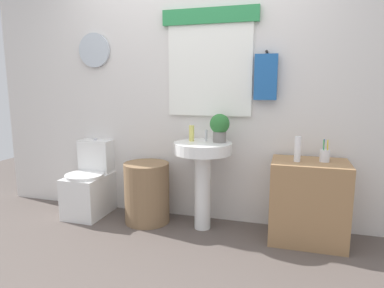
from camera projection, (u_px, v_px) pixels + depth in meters
ground_plane at (150, 272)px, 2.39m from camera, size 8.00×8.00×0.00m
back_wall at (194, 87)px, 3.25m from camera, size 4.40×0.18×2.60m
toilet at (90, 186)px, 3.46m from camera, size 0.38×0.51×0.77m
laundry_hamper at (147, 193)px, 3.25m from camera, size 0.43×0.43×0.59m
pedestal_sink at (203, 164)px, 3.04m from camera, size 0.52×0.52×0.81m
faucet at (206, 135)px, 3.11m from camera, size 0.03×0.03×0.10m
wooden_cabinet at (308, 202)px, 2.83m from camera, size 0.62×0.44×0.70m
soap_bottle at (192, 133)px, 3.08m from camera, size 0.05×0.05×0.15m
potted_plant at (220, 126)px, 3.00m from camera, size 0.18×0.18×0.26m
lotion_bottle at (298, 149)px, 2.75m from camera, size 0.05×0.05×0.21m
toothbrush_cup at (325, 155)px, 2.75m from camera, size 0.08×0.08×0.19m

